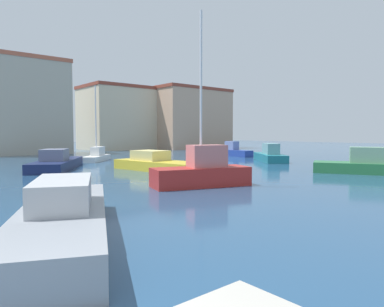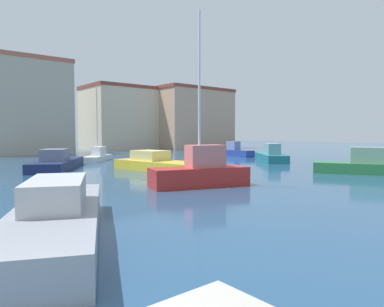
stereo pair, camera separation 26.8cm
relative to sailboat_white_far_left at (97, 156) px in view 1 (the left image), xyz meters
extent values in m
plane|color=navy|center=(-0.02, -8.82, -0.51)|extent=(160.00, 160.00, 0.00)
cube|color=white|center=(-0.09, -0.10, -0.25)|extent=(4.51, 4.78, 0.51)
cube|color=silver|center=(0.23, 0.26, 0.42)|extent=(2.01, 2.09, 0.83)
cylinder|color=silver|center=(-0.09, -0.10, 3.34)|extent=(0.12, 0.12, 6.67)
cube|color=#233D93|center=(15.26, -3.81, -0.15)|extent=(1.81, 5.00, 0.72)
cube|color=#6E7DB1|center=(15.32, -3.29, 0.71)|extent=(1.07, 1.63, 1.00)
cube|color=#B22823|center=(-3.04, -18.52, -0.03)|extent=(5.24, 3.10, 0.96)
cube|color=#C4716E|center=(-2.73, -18.62, 1.01)|extent=(2.09, 1.66, 1.12)
cylinder|color=silver|center=(-3.04, -18.52, 4.34)|extent=(0.12, 0.12, 7.78)
cube|color=#1E707A|center=(12.53, -10.91, -0.16)|extent=(5.28, 5.95, 0.70)
cube|color=#6B9CA2|center=(12.33, -11.16, 0.69)|extent=(2.36, 2.55, 1.00)
cube|color=#19234C|center=(-5.58, -5.17, -0.17)|extent=(6.31, 8.09, 0.68)
cube|color=slate|center=(-5.97, -5.78, 0.59)|extent=(2.52, 2.65, 0.84)
cube|color=gray|center=(-11.64, -22.97, -0.09)|extent=(5.14, 7.84, 0.83)
cube|color=#ADB0B5|center=(-11.63, -22.95, 0.67)|extent=(2.37, 3.03, 0.71)
cube|color=#28703D|center=(9.31, -21.93, -0.15)|extent=(5.47, 7.76, 0.71)
cube|color=gray|center=(9.12, -21.57, 0.72)|extent=(2.30, 2.69, 1.04)
cube|color=gold|center=(-0.43, -11.03, -0.16)|extent=(3.52, 7.55, 0.70)
cube|color=#DFCD77|center=(-0.57, -10.18, 0.55)|extent=(2.23, 2.68, 0.71)
cube|color=#B2A893|center=(-2.38, 15.42, 5.27)|extent=(10.29, 5.54, 11.55)
cube|color=#B25B42|center=(-2.38, 15.42, 11.29)|extent=(10.50, 5.65, 0.50)
cube|color=beige|center=(13.18, 20.32, 4.34)|extent=(10.53, 8.80, 9.69)
cube|color=brown|center=(13.18, 20.32, 9.43)|extent=(10.74, 8.97, 0.50)
cube|color=tan|center=(24.67, 14.68, 4.42)|extent=(13.39, 6.03, 9.86)
cube|color=brown|center=(24.67, 14.68, 9.61)|extent=(13.66, 6.15, 0.50)
camera|label=1|loc=(-14.82, -31.79, 2.19)|focal=33.03mm
camera|label=2|loc=(-14.62, -31.97, 2.19)|focal=33.03mm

